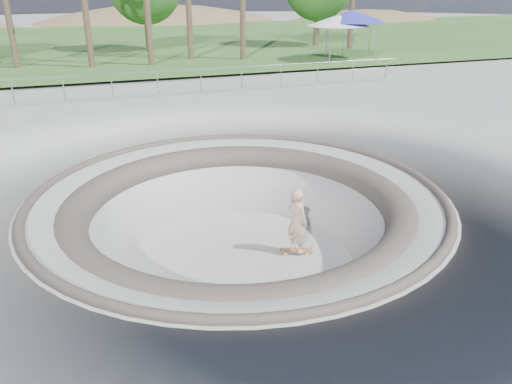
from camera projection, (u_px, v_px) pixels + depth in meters
ground at (238, 195)px, 12.36m from camera, size 180.00×180.00×0.00m
skate_bowl at (239, 259)px, 13.07m from camera, size 14.00×14.00×4.10m
grass_strip at (115, 42)px, 41.81m from camera, size 180.00×36.00×0.12m
distant_hills at (135, 80)px, 65.91m from camera, size 103.20×45.00×28.60m
safety_railing at (158, 82)px, 22.52m from camera, size 25.00×0.06×1.03m
skateboard at (296, 251)px, 13.45m from camera, size 0.92×0.50×0.09m
skater at (297, 220)px, 13.10m from camera, size 0.63×0.76×1.78m
canopy_white at (338, 21)px, 30.73m from camera, size 5.40×5.40×2.74m
canopy_blue at (352, 16)px, 31.12m from camera, size 5.46×5.46×3.00m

